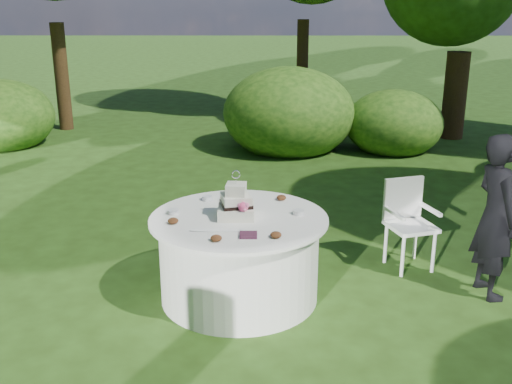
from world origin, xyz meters
TOP-DOWN VIEW (x-y plane):
  - ground at (0.00, 0.00)m, footprint 80.00×80.00m
  - napkins at (0.09, -0.43)m, footprint 0.14×0.14m
  - feather_plume at (-0.16, -0.33)m, footprint 0.48×0.07m
  - guest at (2.27, 0.09)m, footprint 0.44×0.59m
  - table at (0.00, 0.00)m, footprint 1.56×1.56m
  - cake at (-0.02, 0.00)m, footprint 0.32×0.33m
  - chair at (1.65, 0.71)m, footprint 0.53×0.52m
  - votives at (-0.12, 0.20)m, footprint 1.20×0.48m
  - petal_cups at (-0.00, -0.18)m, footprint 1.03×1.09m

SIDE VIEW (x-z plane):
  - ground at x=0.00m, z-range 0.00..0.00m
  - table at x=0.00m, z-range 0.00..0.77m
  - chair at x=1.65m, z-range 0.07..0.96m
  - guest at x=2.27m, z-range 0.00..1.49m
  - feather_plume at x=-0.16m, z-range 0.77..0.78m
  - napkins at x=0.09m, z-range 0.77..0.79m
  - votives at x=-0.12m, z-range 0.77..0.81m
  - petal_cups at x=0.00m, z-range 0.77..0.82m
  - cake at x=-0.02m, z-range 0.67..1.10m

